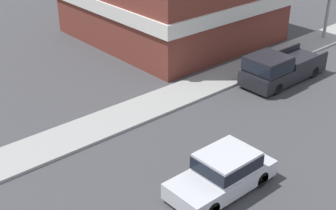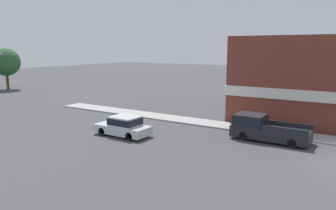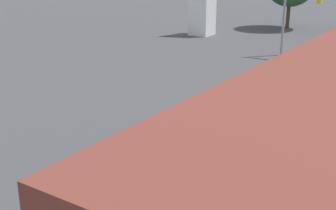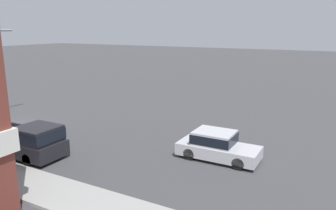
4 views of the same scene
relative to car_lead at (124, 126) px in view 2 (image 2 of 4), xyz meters
name	(u,v)px [view 2 (image 2 of 4)]	position (x,y,z in m)	size (l,w,h in m)	color
car_lead	(124,126)	(0.00, 0.00, 0.00)	(1.93, 4.51, 1.59)	black
pickup_truck_parked	(263,128)	(4.78, -9.69, 0.11)	(2.10, 5.69, 1.89)	black
corner_brick_building	(305,79)	(15.20, -10.61, 3.06)	(12.85, 11.73, 7.96)	brown
backdrop_tree_center	(6,62)	(12.06, 35.27, 3.71)	(4.57, 4.57, 6.83)	#4C3823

